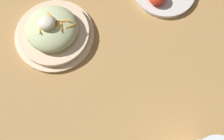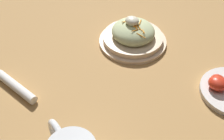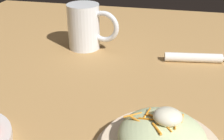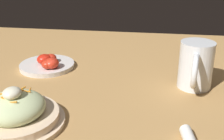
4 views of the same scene
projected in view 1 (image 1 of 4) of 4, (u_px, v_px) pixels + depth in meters
name	position (u px, v px, depth m)	size (l,w,h in m)	color
ground_plane	(114.00, 92.00, 0.72)	(1.43, 1.43, 0.00)	#B2844C
salad_plate	(53.00, 31.00, 0.74)	(0.22, 0.22, 0.10)	beige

